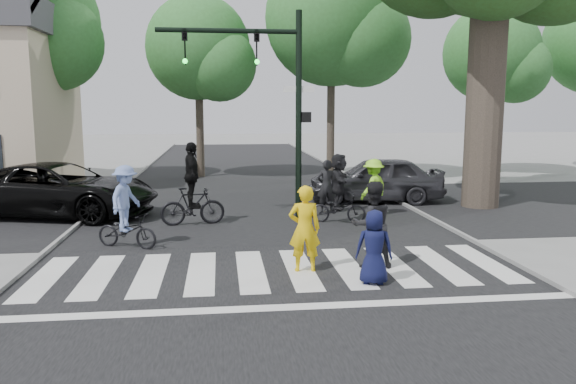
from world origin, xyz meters
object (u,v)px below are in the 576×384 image
Objects in this scene: pedestrian_child at (374,247)px; pedestrian_adult at (372,225)px; cyclist_right at (339,192)px; car_suv at (59,190)px; traffic_signal at (269,85)px; cyclist_left at (126,212)px; car_grey at (375,179)px; pedestrian_woman at (305,229)px; cyclist_mid at (192,191)px.

pedestrian_adult is (0.25, 1.08, 0.19)m from pedestrian_child.
car_suv is (-8.20, 1.96, -0.07)m from cyclist_right.
traffic_signal is at bearing -64.35° from pedestrian_child.
traffic_signal is 3.02× the size of cyclist_right.
cyclist_right reaches higher than car_suv.
cyclist_right reaches higher than pedestrian_adult.
pedestrian_child is at bearing -119.31° from car_suv.
cyclist_left is at bearing -140.87° from traffic_signal.
pedestrian_adult is 8.28m from car_grey.
pedestrian_woman reaches higher than pedestrian_child.
cyclist_right reaches higher than pedestrian_child.
cyclist_mid is 0.40× the size of car_suv.
pedestrian_woman is at bearing 0.35° from pedestrian_adult.
car_grey is at bearing 58.95° from cyclist_right.
pedestrian_woman is 4.97m from cyclist_right.
pedestrian_adult reaches higher than car_suv.
pedestrian_child is 9.38m from car_grey.
cyclist_mid reaches higher than car_suv.
pedestrian_woman is 1.24× the size of pedestrian_child.
cyclist_right is at bearing -19.65° from traffic_signal.
cyclist_left is at bearing -29.10° from pedestrian_woman.
cyclist_right is at bearing -107.23° from pedestrian_woman.
car_grey is (2.31, 7.95, -0.11)m from pedestrian_adult.
pedestrian_adult is at bearing -89.89° from pedestrian_child.
traffic_signal is 6.26m from pedestrian_adult.
pedestrian_child is 0.72× the size of cyclist_left.
traffic_signal is 4.24× the size of pedestrian_child.
cyclist_right is (5.55, 2.28, 0.04)m from cyclist_left.
pedestrian_adult is 5.75m from cyclist_left.
car_suv is at bearing 168.54° from traffic_signal.
traffic_signal reaches higher than cyclist_right.
cyclist_left is (-5.28, 2.28, -0.05)m from pedestrian_adult.
cyclist_right is (0.27, 4.57, -0.01)m from pedestrian_adult.
cyclist_right is at bearing -88.03° from car_suv.
pedestrian_woman is 5.41m from cyclist_mid.
cyclist_mid is (1.42, 2.44, 0.11)m from cyclist_left.
cyclist_mid reaches higher than pedestrian_adult.
car_suv is 1.26× the size of car_grey.
pedestrian_woman is 1.42m from pedestrian_adult.
car_suv is at bearing 121.99° from cyclist_left.
cyclist_mid is at bearing -60.47° from pedestrian_woman.
traffic_signal is 1.02× the size of car_suv.
traffic_signal is 5.70m from car_grey.
traffic_signal is 5.60m from cyclist_left.
pedestrian_child is 0.30× the size of car_grey.
cyclist_left is (-5.03, 3.36, 0.14)m from pedestrian_child.
traffic_signal is 2.57× the size of cyclist_mid.
cyclist_left is 9.47m from car_grey.
pedestrian_adult is (1.64, -5.25, -3.00)m from traffic_signal.
cyclist_left is at bearing -20.43° from pedestrian_child.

